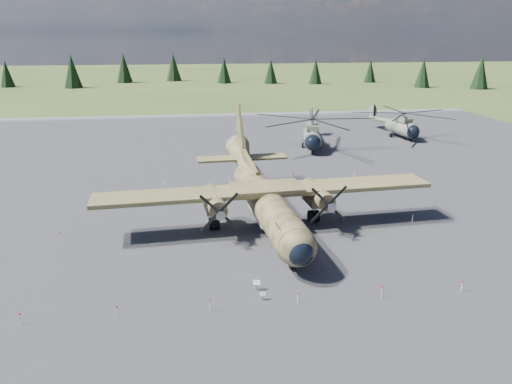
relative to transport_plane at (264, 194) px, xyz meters
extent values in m
plane|color=#4C5727|center=(-2.01, -1.73, -3.00)|extent=(500.00, 500.00, 0.00)
cube|color=slate|center=(-2.01, 8.27, -3.00)|extent=(120.00, 120.00, 0.04)
cylinder|color=#383B20|center=(0.11, -1.68, -0.50)|extent=(4.32, 19.72, 3.04)
sphere|color=#383B20|center=(0.75, -11.44, -0.50)|extent=(3.17, 3.17, 2.98)
sphere|color=black|center=(0.79, -12.03, -0.55)|extent=(2.33, 2.33, 2.19)
cube|color=black|center=(0.64, -9.70, 0.32)|extent=(2.28, 1.88, 0.60)
cone|color=#383B20|center=(-0.73, 11.12, 0.64)|extent=(3.47, 7.65, 4.58)
cube|color=#96999B|center=(0.04, -0.59, -1.75)|extent=(2.49, 6.64, 0.54)
cube|color=#394021|center=(0.07, -1.14, 0.75)|extent=(31.69, 5.76, 0.38)
cube|color=#383B20|center=(0.07, -1.14, 0.99)|extent=(6.76, 4.33, 0.38)
cylinder|color=#383B20|center=(-4.78, -1.78, 0.15)|extent=(2.00, 5.75, 1.63)
cube|color=#383B20|center=(-4.84, -0.92, -0.56)|extent=(1.87, 3.79, 0.87)
cone|color=gray|center=(-4.55, -5.31, 0.15)|extent=(0.89, 1.03, 0.83)
cylinder|color=black|center=(-4.84, -0.92, -2.40)|extent=(1.03, 1.26, 1.20)
cylinder|color=#383B20|center=(4.98, -1.14, 0.15)|extent=(2.00, 5.75, 1.63)
cube|color=#383B20|center=(4.92, -0.27, -0.56)|extent=(1.87, 3.79, 0.87)
cone|color=gray|center=(5.21, -4.66, 0.15)|extent=(0.89, 1.03, 0.83)
cylinder|color=black|center=(4.92, -0.27, -2.40)|extent=(1.03, 1.26, 1.20)
cube|color=#383B20|center=(-0.46, 7.00, 1.29)|extent=(0.84, 8.21, 1.82)
cube|color=#394021|center=(-0.77, 11.66, 0.70)|extent=(10.57, 3.07, 0.24)
cylinder|color=gray|center=(0.67, -10.14, -1.61)|extent=(0.16, 0.16, 0.98)
cylinder|color=black|center=(0.67, -10.14, -2.40)|extent=(0.45, 1.04, 1.02)
cylinder|color=gray|center=(12.45, 30.27, -1.05)|extent=(4.18, 7.96, 2.63)
sphere|color=black|center=(11.65, 26.57, -1.10)|extent=(2.88, 2.88, 2.42)
sphere|color=gray|center=(13.26, 33.97, -1.05)|extent=(2.88, 2.88, 2.42)
cube|color=gray|center=(12.36, 29.86, 0.63)|extent=(2.46, 3.67, 0.79)
cylinder|color=gray|center=(12.36, 29.86, 1.42)|extent=(0.45, 0.45, 1.05)
cylinder|color=gray|center=(14.09, 37.82, -0.68)|extent=(2.77, 8.97, 1.51)
cube|color=gray|center=(14.93, 41.68, 0.63)|extent=(0.54, 1.49, 2.52)
cylinder|color=black|center=(15.29, 41.60, 0.63)|extent=(0.64, 2.69, 2.74)
cylinder|color=black|center=(11.78, 27.18, -2.58)|extent=(0.44, 0.76, 0.72)
cylinder|color=black|center=(11.33, 31.80, -2.58)|extent=(0.49, 0.89, 0.84)
cylinder|color=gray|center=(11.33, 31.80, -2.03)|extent=(0.18, 0.18, 1.53)
cylinder|color=black|center=(14.11, 31.20, -2.58)|extent=(0.49, 0.89, 0.84)
cylinder|color=gray|center=(14.11, 31.20, -2.03)|extent=(0.18, 0.18, 1.53)
cylinder|color=gray|center=(30.05, 36.66, -1.24)|extent=(3.39, 7.13, 2.38)
sphere|color=black|center=(30.57, 33.27, -1.29)|extent=(2.49, 2.49, 2.19)
sphere|color=gray|center=(29.53, 40.04, -1.24)|extent=(2.49, 2.49, 2.19)
cube|color=gray|center=(30.11, 36.28, 0.28)|extent=(2.06, 3.25, 0.71)
cylinder|color=gray|center=(30.11, 36.28, 1.00)|extent=(0.39, 0.39, 0.95)
cylinder|color=gray|center=(28.99, 43.57, -0.91)|extent=(2.02, 8.15, 1.36)
cube|color=gray|center=(28.45, 47.09, 0.28)|extent=(0.41, 1.35, 2.28)
cylinder|color=black|center=(28.78, 47.14, 0.28)|extent=(0.43, 2.45, 2.47)
cylinder|color=black|center=(30.48, 33.83, -2.62)|extent=(0.36, 0.68, 0.65)
cylinder|color=black|center=(28.61, 37.59, -2.62)|extent=(0.40, 0.80, 0.76)
cylinder|color=gray|center=(28.61, 37.59, -2.12)|extent=(0.15, 0.15, 1.38)
cylinder|color=black|center=(31.15, 37.98, -2.62)|extent=(0.40, 0.80, 0.76)
cylinder|color=gray|center=(31.15, 37.98, -2.12)|extent=(0.15, 0.15, 1.38)
cube|color=gray|center=(-2.52, -12.89, -2.68)|extent=(0.11, 0.11, 0.64)
cube|color=silver|center=(-2.52, -12.95, -2.37)|extent=(0.55, 0.33, 0.36)
cube|color=gray|center=(-2.31, -14.34, -2.75)|extent=(0.07, 0.07, 0.50)
cube|color=silver|center=(-2.31, -14.38, -2.51)|extent=(0.41, 0.19, 0.28)
cylinder|color=silver|center=(-18.01, -15.23, -2.60)|extent=(0.07, 0.07, 0.80)
cylinder|color=#B01218|center=(-18.01, -15.23, -2.20)|extent=(0.12, 0.12, 0.10)
cylinder|color=silver|center=(-12.01, -15.23, -2.60)|extent=(0.07, 0.07, 0.80)
cylinder|color=#B01218|center=(-12.01, -15.23, -2.20)|extent=(0.12, 0.12, 0.10)
cylinder|color=silver|center=(-6.01, -15.23, -2.60)|extent=(0.07, 0.07, 0.80)
cylinder|color=#B01218|center=(-6.01, -15.23, -2.20)|extent=(0.12, 0.12, 0.10)
cylinder|color=silver|center=(-0.01, -15.23, -2.60)|extent=(0.07, 0.07, 0.80)
cylinder|color=#B01218|center=(-0.01, -15.23, -2.20)|extent=(0.12, 0.12, 0.10)
cylinder|color=silver|center=(5.99, -15.23, -2.60)|extent=(0.07, 0.07, 0.80)
cylinder|color=#B01218|center=(5.99, -15.23, -2.20)|extent=(0.12, 0.12, 0.10)
cylinder|color=silver|center=(11.99, -15.23, -2.60)|extent=(0.07, 0.07, 0.80)
cylinder|color=#B01218|center=(11.99, -15.23, -2.20)|extent=(0.12, 0.12, 0.10)
cylinder|color=silver|center=(-18.01, 14.27, -2.60)|extent=(0.07, 0.07, 0.80)
cylinder|color=#B01218|center=(-18.01, 14.27, -2.20)|extent=(0.12, 0.12, 0.10)
cylinder|color=silver|center=(-10.01, 14.27, -2.60)|extent=(0.07, 0.07, 0.80)
cylinder|color=#B01218|center=(-10.01, 14.27, -2.20)|extent=(0.12, 0.12, 0.10)
cylinder|color=silver|center=(-2.01, 14.27, -2.60)|extent=(0.07, 0.07, 0.80)
cylinder|color=#B01218|center=(-2.01, 14.27, -2.20)|extent=(0.12, 0.12, 0.10)
cylinder|color=silver|center=(5.99, 14.27, -2.60)|extent=(0.07, 0.07, 0.80)
cylinder|color=#B01218|center=(5.99, 14.27, -2.20)|extent=(0.12, 0.12, 0.10)
cylinder|color=silver|center=(13.99, 14.27, -2.60)|extent=(0.07, 0.07, 0.80)
cylinder|color=#B01218|center=(13.99, 14.27, -2.20)|extent=(0.12, 0.12, 0.10)
cylinder|color=silver|center=(-18.51, -1.73, -2.60)|extent=(0.07, 0.07, 0.80)
cylinder|color=#B01218|center=(-18.51, -1.73, -2.20)|extent=(0.12, 0.12, 0.10)
cylinder|color=silver|center=(14.49, -1.73, -2.60)|extent=(0.07, 0.07, 0.80)
cylinder|color=#B01218|center=(14.49, -1.73, -2.20)|extent=(0.12, 0.12, 0.10)
cone|color=black|center=(87.51, 107.64, 2.14)|extent=(5.75, 5.75, 10.27)
cone|color=black|center=(71.24, 114.46, 1.64)|extent=(5.19, 5.19, 9.28)
cone|color=black|center=(60.25, 133.73, 1.05)|extent=(4.54, 4.54, 8.10)
cone|color=black|center=(39.08, 130.88, 1.27)|extent=(4.78, 4.78, 8.54)
cone|color=black|center=(23.67, 134.48, 1.24)|extent=(4.74, 4.74, 8.47)
cone|color=black|center=(7.35, 138.32, 1.50)|extent=(5.04, 5.04, 9.00)
cone|color=black|center=(-10.71, 149.19, 2.01)|extent=(5.61, 5.61, 10.03)
cone|color=black|center=(-28.32, 144.97, 2.15)|extent=(5.76, 5.76, 10.29)
cone|color=black|center=(-43.13, 129.06, 2.31)|extent=(5.95, 5.95, 10.63)
cone|color=black|center=(-65.42, 134.87, 1.31)|extent=(4.83, 4.83, 8.62)
camera|label=1|loc=(-7.08, -44.67, 14.82)|focal=35.00mm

